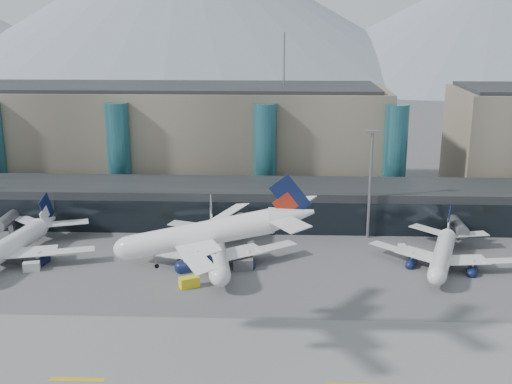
% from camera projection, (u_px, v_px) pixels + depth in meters
% --- Properties ---
extents(ground, '(900.00, 900.00, 0.00)m').
position_uv_depth(ground, '(224.00, 332.00, 106.73)').
color(ground, '#515154').
rests_on(ground, ground).
extents(runway_strip, '(400.00, 40.00, 0.04)m').
position_uv_depth(runway_strip, '(214.00, 382.00, 92.30)').
color(runway_strip, slate).
rests_on(runway_strip, ground).
extents(runway_markings, '(128.00, 1.00, 0.02)m').
position_uv_depth(runway_markings, '(214.00, 382.00, 92.29)').
color(runway_markings, gold).
rests_on(runway_markings, ground).
extents(concourse, '(170.00, 27.00, 10.00)m').
position_uv_depth(concourse, '(243.00, 204.00, 160.91)').
color(concourse, black).
rests_on(concourse, ground).
extents(terminal_main, '(130.00, 30.00, 31.00)m').
position_uv_depth(terminal_main, '(165.00, 138.00, 190.03)').
color(terminal_main, gray).
rests_on(terminal_main, ground).
extents(teal_towers, '(116.40, 19.40, 46.00)m').
position_uv_depth(teal_towers, '(192.00, 154.00, 174.67)').
color(teal_towers, '#286371').
rests_on(teal_towers, ground).
extents(mountain_ridge, '(910.00, 400.00, 110.00)m').
position_uv_depth(mountain_ridge, '(291.00, 20.00, 459.23)').
color(mountain_ridge, gray).
rests_on(mountain_ridge, ground).
extents(lightmast_mid, '(3.00, 1.20, 25.60)m').
position_uv_depth(lightmast_mid, '(370.00, 178.00, 147.88)').
color(lightmast_mid, slate).
rests_on(lightmast_mid, ground).
extents(hero_jet, '(33.01, 33.40, 10.80)m').
position_uv_depth(hero_jet, '(219.00, 226.00, 97.19)').
color(hero_jet, silver).
rests_on(hero_jet, ground).
extents(jet_parked_left, '(37.48, 37.81, 12.23)m').
position_uv_depth(jet_parked_left, '(16.00, 237.00, 138.52)').
color(jet_parked_left, silver).
rests_on(jet_parked_left, ground).
extents(jet_parked_mid, '(37.04, 37.34, 12.08)m').
position_uv_depth(jet_parked_mid, '(214.00, 239.00, 136.93)').
color(jet_parked_mid, silver).
rests_on(jet_parked_mid, ground).
extents(jet_parked_right, '(31.34, 33.10, 10.63)m').
position_uv_depth(jet_parked_right, '(444.00, 245.00, 135.06)').
color(jet_parked_right, silver).
rests_on(jet_parked_right, ground).
extents(veh_a, '(3.67, 2.64, 1.86)m').
position_uv_depth(veh_a, '(32.00, 266.00, 131.92)').
color(veh_a, silver).
rests_on(veh_a, ground).
extents(veh_b, '(2.14, 3.05, 1.63)m').
position_uv_depth(veh_b, '(143.00, 251.00, 140.92)').
color(veh_b, yellow).
rests_on(veh_b, ground).
extents(veh_c, '(4.20, 2.40, 2.26)m').
position_uv_depth(veh_c, '(243.00, 264.00, 132.51)').
color(veh_c, '#515156').
rests_on(veh_c, ground).
extents(veh_g, '(1.84, 2.85, 1.58)m').
position_uv_depth(veh_g, '(403.00, 249.00, 142.17)').
color(veh_g, silver).
rests_on(veh_g, ground).
extents(veh_h, '(4.21, 3.46, 2.06)m').
position_uv_depth(veh_h, '(189.00, 282.00, 124.07)').
color(veh_h, yellow).
rests_on(veh_h, ground).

